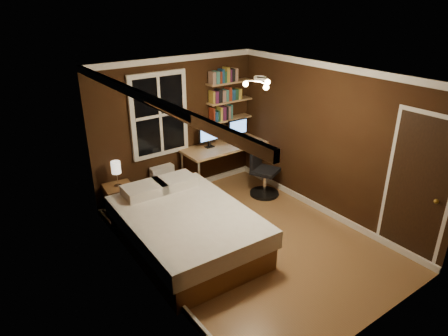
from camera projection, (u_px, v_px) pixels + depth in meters
floor at (250, 241)px, 6.07m from camera, size 4.20×4.20×0.00m
wall_back at (177, 128)px, 7.12m from camera, size 3.20×0.04×2.50m
wall_left at (148, 197)px, 4.70m from camera, size 0.04×4.20×2.50m
wall_right at (329, 142)px, 6.42m from camera, size 0.04×4.20×2.50m
ceiling at (255, 75)px, 5.06m from camera, size 3.20×4.20×0.02m
window at (159, 115)px, 6.78m from camera, size 1.06×0.06×1.46m
door at (416, 190)px, 5.36m from camera, size 0.03×0.82×2.05m
door_knob at (436, 201)px, 5.13m from camera, size 0.06×0.06×0.06m
ceiling_fixture at (260, 84)px, 5.03m from camera, size 0.44×0.44×0.18m
bookshelf_lower at (229, 119)px, 7.61m from camera, size 0.92×0.22×0.03m
books_row_lower at (229, 112)px, 7.56m from camera, size 0.48×0.16×0.23m
bookshelf_middle at (230, 101)px, 7.47m from camera, size 0.92×0.22×0.03m
books_row_middle at (230, 94)px, 7.42m from camera, size 0.54×0.16×0.23m
bookshelf_upper at (230, 82)px, 7.33m from camera, size 0.92×0.22×0.03m
books_row_upper at (230, 75)px, 7.28m from camera, size 0.54×0.16×0.23m
bed at (186, 229)px, 5.77m from camera, size 1.69×2.30×0.76m
nightstand at (120, 201)px, 6.64m from camera, size 0.50×0.50×0.56m
bedside_lamp at (117, 174)px, 6.44m from camera, size 0.15×0.15×0.44m
radiator at (163, 183)px, 7.19m from camera, size 0.43×0.15×0.64m
desk at (228, 148)px, 7.51m from camera, size 1.78×0.67×0.84m
monitor_left at (209, 136)px, 7.28m from camera, size 0.43×0.12×0.42m
monitor_right at (238, 130)px, 7.63m from camera, size 0.43×0.12×0.42m
desk_lamp at (268, 128)px, 7.71m from camera, size 0.14×0.32×0.44m
office_chair at (263, 176)px, 7.33m from camera, size 0.58×0.58×0.97m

